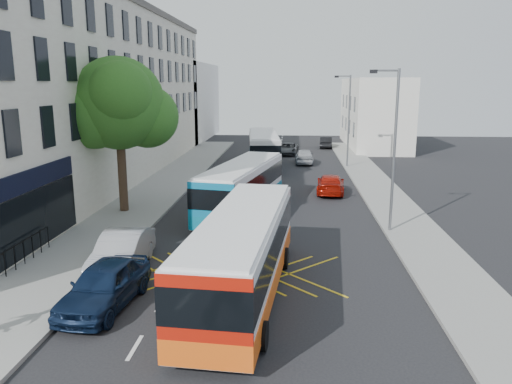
% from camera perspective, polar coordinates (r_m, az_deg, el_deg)
% --- Properties ---
extents(ground, '(120.00, 120.00, 0.00)m').
position_cam_1_polar(ground, '(14.86, -1.24, -17.80)').
color(ground, black).
rests_on(ground, ground).
extents(pavement_left, '(5.00, 70.00, 0.15)m').
position_cam_1_polar(pavement_left, '(30.35, -14.79, -2.15)').
color(pavement_left, gray).
rests_on(pavement_left, ground).
extents(pavement_right, '(3.00, 70.00, 0.15)m').
position_cam_1_polar(pavement_right, '(29.44, 16.23, -2.68)').
color(pavement_right, gray).
rests_on(pavement_right, ground).
extents(terrace_main, '(8.30, 45.00, 13.50)m').
position_cam_1_polar(terrace_main, '(40.27, -18.52, 10.73)').
color(terrace_main, beige).
rests_on(terrace_main, ground).
extents(terrace_far, '(8.00, 20.00, 10.00)m').
position_cam_1_polar(terrace_far, '(69.52, -8.78, 10.19)').
color(terrace_far, silver).
rests_on(terrace_far, ground).
extents(building_right, '(6.00, 18.00, 8.00)m').
position_cam_1_polar(building_right, '(61.68, 13.29, 8.81)').
color(building_right, silver).
rests_on(building_right, ground).
extents(street_tree, '(6.30, 5.70, 8.80)m').
position_cam_1_polar(street_tree, '(29.43, -15.50, 9.63)').
color(street_tree, '#382619').
rests_on(street_tree, pavement_left).
extents(lamp_near, '(1.45, 0.15, 8.00)m').
position_cam_1_polar(lamp_near, '(25.45, 15.36, 5.49)').
color(lamp_near, slate).
rests_on(lamp_near, pavement_right).
extents(lamp_far, '(1.45, 0.15, 8.00)m').
position_cam_1_polar(lamp_far, '(45.16, 10.45, 8.54)').
color(lamp_far, slate).
rests_on(lamp_far, pavement_right).
extents(railings, '(0.08, 5.60, 1.14)m').
position_cam_1_polar(railings, '(22.18, -25.88, -6.64)').
color(railings, black).
rests_on(railings, pavement_left).
extents(bus_near, '(3.38, 10.94, 3.03)m').
position_cam_1_polar(bus_near, '(17.68, -1.57, -7.05)').
color(bus_near, silver).
rests_on(bus_near, ground).
extents(bus_mid, '(4.44, 10.69, 2.93)m').
position_cam_1_polar(bus_mid, '(28.97, -1.61, 0.56)').
color(bus_mid, silver).
rests_on(bus_mid, ground).
extents(bus_far, '(3.48, 11.11, 3.07)m').
position_cam_1_polar(bus_far, '(45.49, 0.85, 4.97)').
color(bus_far, silver).
rests_on(bus_far, ground).
extents(parked_car_blue, '(2.31, 4.75, 1.56)m').
position_cam_1_polar(parked_car_blue, '(17.90, -16.92, -10.14)').
color(parked_car_blue, '#0E1C38').
rests_on(parked_car_blue, ground).
extents(parked_car_silver, '(1.78, 4.76, 1.55)m').
position_cam_1_polar(parked_car_silver, '(21.05, -15.08, -6.61)').
color(parked_car_silver, '#989A9F').
rests_on(parked_car_silver, ground).
extents(red_hatchback, '(2.21, 4.64, 1.31)m').
position_cam_1_polar(red_hatchback, '(34.77, 8.52, 0.92)').
color(red_hatchback, '#A71307').
rests_on(red_hatchback, ground).
extents(distant_car_grey, '(2.37, 4.53, 1.22)m').
position_cam_1_polar(distant_car_grey, '(53.36, 3.66, 4.95)').
color(distant_car_grey, '#3C3F44').
rests_on(distant_car_grey, ground).
extents(distant_car_silver, '(1.71, 4.18, 1.42)m').
position_cam_1_polar(distant_car_silver, '(47.39, 5.54, 4.11)').
color(distant_car_silver, '#A9ACB1').
rests_on(distant_car_silver, ground).
extents(distant_car_dark, '(1.69, 4.06, 1.30)m').
position_cam_1_polar(distant_car_dark, '(59.54, 8.01, 5.67)').
color(distant_car_dark, black).
rests_on(distant_car_dark, ground).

